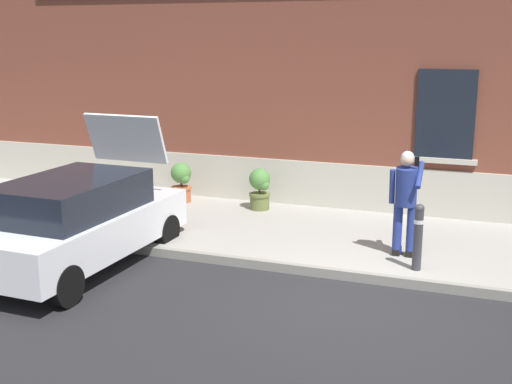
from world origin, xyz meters
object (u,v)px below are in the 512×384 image
(planter_terracotta, at_px, (181,181))
(planter_olive, at_px, (260,188))
(bollard_near_person, at_px, (418,235))
(person_on_phone, at_px, (406,197))
(hatchback_car_white, at_px, (78,220))

(planter_terracotta, xyz_separation_m, planter_olive, (1.80, 0.00, 0.00))
(bollard_near_person, xyz_separation_m, planter_olive, (-3.50, 2.58, -0.11))
(planter_olive, bearing_deg, planter_terracotta, -179.95)
(person_on_phone, distance_m, planter_olive, 3.82)
(hatchback_car_white, distance_m, planter_olive, 4.27)
(hatchback_car_white, relative_size, planter_olive, 4.79)
(hatchback_car_white, distance_m, planter_terracotta, 3.93)
(planter_terracotta, distance_m, planter_olive, 1.80)
(bollard_near_person, relative_size, planter_terracotta, 1.22)
(bollard_near_person, relative_size, person_on_phone, 0.60)
(hatchback_car_white, relative_size, bollard_near_person, 3.94)
(bollard_near_person, distance_m, planter_olive, 4.34)
(hatchback_car_white, relative_size, planter_terracotta, 4.79)
(planter_terracotta, bearing_deg, hatchback_car_white, -88.04)
(person_on_phone, height_order, planter_terracotta, person_on_phone)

